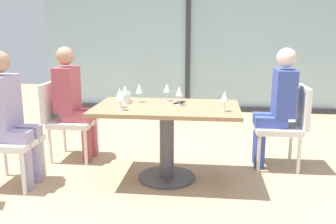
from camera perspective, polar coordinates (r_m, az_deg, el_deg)
The scene contains 18 objects.
ground_plane at distance 3.69m, azimuth -0.18°, elevation -10.23°, with size 12.00×12.00×0.00m, color tan.
window_wall_backdrop at distance 6.59m, azimuth 3.13°, elevation 10.67°, with size 5.21×0.10×2.70m.
dining_table_main at distance 3.52m, azimuth -0.19°, elevation -2.02°, with size 1.37×0.82×0.73m.
chair_side_end at distance 3.73m, azimuth -24.57°, elevation -3.10°, with size 0.50×0.46×0.87m.
chair_far_right at distance 4.05m, azimuth 17.99°, elevation -1.41°, with size 0.50×0.46×0.87m.
chair_far_left at distance 4.28m, azimuth -15.79°, elevation -0.52°, with size 0.50×0.46×0.87m.
person_side_end at distance 3.63m, azimuth -23.39°, elevation -0.10°, with size 0.39×0.34×1.26m.
person_far_right at distance 3.98m, azimuth 16.65°, elevation 1.46°, with size 0.39×0.34×1.26m.
person_far_left at distance 4.20m, azimuth -14.57°, elevation 2.14°, with size 0.39×0.34×1.26m.
wine_glass_0 at distance 3.50m, azimuth 1.77°, elevation 3.21°, with size 0.07×0.07×0.18m.
wine_glass_1 at distance 3.70m, azimuth -0.14°, elevation 3.73°, with size 0.07×0.07×0.18m.
wine_glass_2 at distance 3.30m, azimuth -7.26°, elevation 2.53°, with size 0.07×0.07×0.18m.
wine_glass_3 at distance 3.42m, azimuth -7.53°, elevation 2.87°, with size 0.07×0.07×0.18m.
wine_glass_4 at distance 3.66m, azimuth -4.48°, elevation 3.59°, with size 0.07×0.07×0.18m.
wine_glass_5 at distance 3.27m, azimuth 8.80°, elevation 2.38°, with size 0.07×0.07×0.18m.
wine_glass_6 at distance 3.60m, azimuth -6.68°, elevation 3.39°, with size 0.07×0.07×0.18m.
coffee_cup at distance 3.73m, azimuth -6.42°, elevation 2.37°, with size 0.08×0.08×0.09m, color white.
cell_phone_on_table at distance 3.62m, azimuth 1.82°, elevation 1.47°, with size 0.07×0.14×0.01m, color black.
Camera 1 is at (0.40, -3.38, 1.44)m, focal length 39.24 mm.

